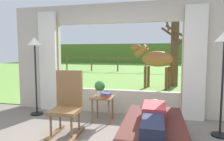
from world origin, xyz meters
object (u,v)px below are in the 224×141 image
Objects in this scene: book_stack at (106,95)px; floor_lamp_left at (35,53)px; pasture_tree at (175,49)px; rocking_chair at (67,103)px; side_table at (103,101)px; reclining_person at (154,116)px; floor_lamp_right at (224,52)px; potted_plant at (100,87)px; recliner_sofa at (153,135)px; horse at (155,59)px.

floor_lamp_left is at bearing 175.06° from book_stack.
rocking_chair is at bearing -111.47° from pasture_tree.
side_table is 2.54× the size of book_stack.
reclining_person is 0.80× the size of floor_lamp_right.
rocking_chair is at bearing -112.71° from potted_plant.
side_table reaches higher than recliner_sofa.
pasture_tree is (1.73, 4.73, 1.14)m from side_table.
floor_lamp_left is 3.80m from floor_lamp_right.
recliner_sofa is 5.33× the size of potted_plant.
recliner_sofa is at bearing -159.26° from horse.
floor_lamp_right is (1.10, 0.78, 0.92)m from reclining_person.
book_stack is at bearing 50.85° from rocking_chair.
potted_plant is (-1.15, 1.10, 0.18)m from reclining_person.
side_table is at bearing -173.80° from horse.
recliner_sofa is 5.14m from horse.
side_table is 1.90m from floor_lamp_left.
horse is at bearing 90.85° from reclining_person.
floor_lamp_left is at bearing 176.95° from side_table.
pasture_tree is at bearing 68.75° from potted_plant.
book_stack is (0.08, -0.06, 0.14)m from side_table.
potted_plant is (0.34, 0.82, 0.16)m from rocking_chair.
book_stack is 0.11× the size of floor_lamp_right.
floor_lamp_left is at bearing 179.03° from potted_plant.
pasture_tree is at bearing -30.13° from horse.
rocking_chair is 3.50× the size of potted_plant.
rocking_chair is 0.88m from side_table.
recliner_sofa is 3.28× the size of side_table.
recliner_sofa is 0.96× the size of floor_lamp_left.
recliner_sofa is 8.33× the size of book_stack.
recliner_sofa is 1.55m from rocking_chair.
floor_lamp_right is at bearing -84.99° from pasture_tree.
reclining_person is at bearing -44.86° from book_stack.
floor_lamp_right is (2.17, -0.26, 1.02)m from side_table.
side_table is at bearing -36.87° from potted_plant.
rocking_chair is 2.15× the size of side_table.
rocking_chair reaches higher than side_table.
recliner_sofa is at bearing -43.35° from book_stack.
side_table is 0.15× the size of pasture_tree.
reclining_person is 0.81× the size of floor_lamp_left.
rocking_chair is (-1.49, 0.28, 0.02)m from reclining_person.
pasture_tree is (1.81, 4.67, 0.86)m from potted_plant.
pasture_tree is (-0.44, 4.99, 0.12)m from floor_lamp_right.
rocking_chair is 5.05m from horse.
pasture_tree reaches higher than rocking_chair.
potted_plant is at bearing -111.25° from pasture_tree.
pasture_tree reaches higher than potted_plant.
floor_lamp_right reaches higher than potted_plant.
recliner_sofa is at bearing 89.55° from reclining_person.
floor_lamp_left is at bearing -125.79° from pasture_tree.
reclining_person is at bearing -144.64° from floor_lamp_right.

